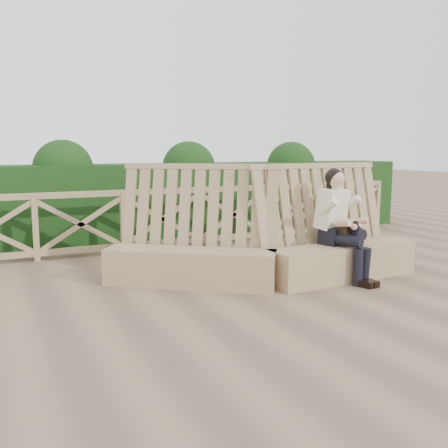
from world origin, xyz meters
name	(u,v)px	position (x,y,z in m)	size (l,w,h in m)	color
ground	(259,302)	(0.00, 0.00, 0.00)	(60.00, 60.00, 0.00)	brown
bench	(267,251)	(0.59, 0.82, 0.41)	(4.23, 1.99, 1.62)	#8E6D51
woman	(340,221)	(1.53, 0.47, 0.82)	(0.55, 0.98, 1.54)	black
guardrail	(162,219)	(0.00, 3.50, 0.55)	(10.10, 0.09, 1.10)	olive
hedge	(143,202)	(0.00, 4.70, 0.75)	(12.00, 1.20, 1.50)	black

